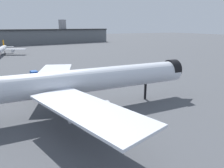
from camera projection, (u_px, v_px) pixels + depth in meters
name	position (u px, v px, depth m)	size (l,w,h in m)	color
ground	(91.00, 111.00, 48.85)	(900.00, 900.00, 0.00)	#4C4F54
airliner_near_gate	(82.00, 82.00, 47.54)	(60.53, 55.32, 15.83)	silver
airliner_far_taxiway	(1.00, 49.00, 138.70)	(31.26, 34.58, 9.50)	silver
terminal_building	(5.00, 37.00, 210.88)	(234.91, 53.01, 26.37)	slate
service_truck_front	(35.00, 75.00, 77.29)	(3.15, 5.74, 3.00)	black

